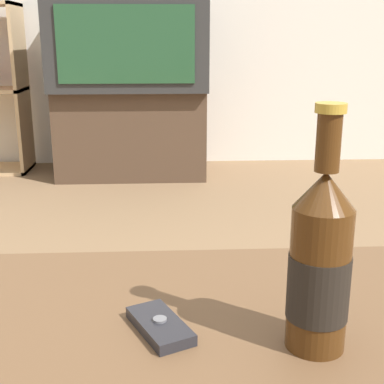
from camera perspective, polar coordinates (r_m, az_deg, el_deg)
name	(u,v)px	position (r m, az deg, el deg)	size (l,w,h in m)	color
tv_stand	(132,132)	(3.18, -6.40, 6.40)	(0.84, 0.49, 0.50)	#4C3828
television	(129,44)	(3.13, -6.70, 15.42)	(0.86, 0.61, 0.50)	#2D2D2D
beer_bottle	(320,264)	(0.61, 13.47, -7.53)	(0.07, 0.07, 0.28)	#47280F
cell_phone	(160,326)	(0.67, -3.44, -14.04)	(0.09, 0.11, 0.02)	#232328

